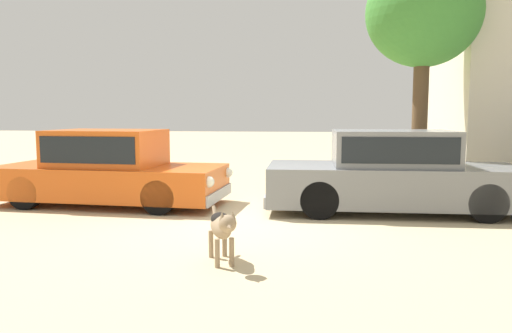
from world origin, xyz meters
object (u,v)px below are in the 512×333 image
Objects in this scene: parked_sedan_second at (393,172)px; stray_dog_spotted at (222,226)px; acacia_tree_left at (423,15)px; parked_sedan_nearest at (109,168)px.

parked_sedan_second is 4.67× the size of stray_dog_spotted.
parked_sedan_nearest is at bearing -161.90° from acacia_tree_left.
parked_sedan_nearest reaches higher than stray_dog_spotted.
parked_sedan_second is at bearing -112.30° from acacia_tree_left.
parked_sedan_nearest is 4.51m from stray_dog_spotted.
parked_sedan_nearest is 5.39m from parked_sedan_second.
stray_dog_spotted is 0.20× the size of acacia_tree_left.
parked_sedan_nearest is at bearing -161.97° from stray_dog_spotted.
parked_sedan_nearest is at bearing 178.12° from parked_sedan_second.
parked_sedan_second is 3.91m from acacia_tree_left.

